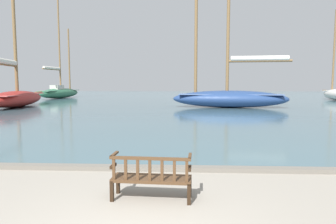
{
  "coord_description": "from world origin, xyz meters",
  "views": [
    {
      "loc": [
        0.74,
        -4.01,
        2.34
      ],
      "look_at": [
        0.06,
        10.0,
        1.0
      ],
      "focal_mm": 32.0,
      "sensor_mm": 36.0,
      "label": 1
    }
  ],
  "objects_px": {
    "sailboat_distant_harbor": "(230,96)",
    "sailboat_nearest_port": "(60,91)",
    "park_bench": "(151,177)",
    "sailboat_nearest_starboard": "(16,96)"
  },
  "relations": [
    {
      "from": "sailboat_distant_harbor",
      "to": "sailboat_nearest_port",
      "type": "bearing_deg",
      "value": 143.94
    },
    {
      "from": "sailboat_distant_harbor",
      "to": "sailboat_nearest_port",
      "type": "height_order",
      "value": "sailboat_nearest_port"
    },
    {
      "from": "park_bench",
      "to": "sailboat_nearest_starboard",
      "type": "relative_size",
      "value": 0.11
    },
    {
      "from": "park_bench",
      "to": "sailboat_nearest_port",
      "type": "bearing_deg",
      "value": 114.85
    },
    {
      "from": "sailboat_distant_harbor",
      "to": "sailboat_nearest_port",
      "type": "distance_m",
      "value": 28.98
    },
    {
      "from": "sailboat_nearest_starboard",
      "to": "sailboat_nearest_port",
      "type": "relative_size",
      "value": 1.0
    },
    {
      "from": "sailboat_nearest_starboard",
      "to": "sailboat_distant_harbor",
      "type": "relative_size",
      "value": 1.08
    },
    {
      "from": "park_bench",
      "to": "sailboat_distant_harbor",
      "type": "xyz_separation_m",
      "value": [
        5.09,
        22.55,
        0.73
      ]
    },
    {
      "from": "park_bench",
      "to": "sailboat_distant_harbor",
      "type": "bearing_deg",
      "value": 77.28
    },
    {
      "from": "park_bench",
      "to": "sailboat_distant_harbor",
      "type": "height_order",
      "value": "sailboat_distant_harbor"
    }
  ]
}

